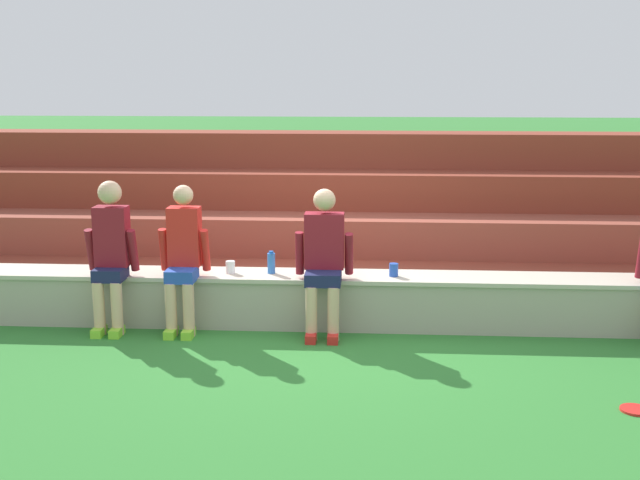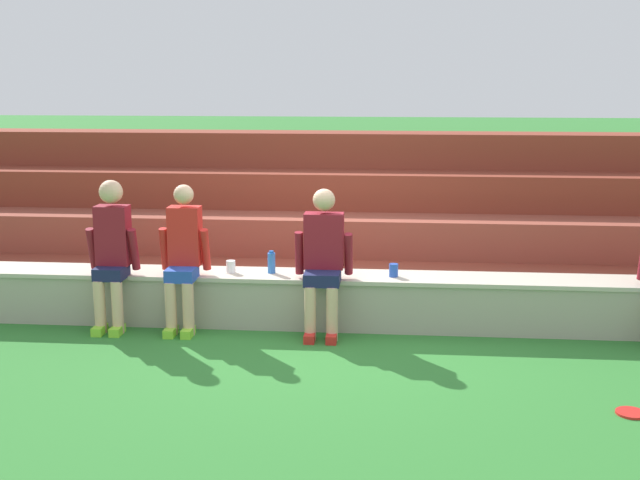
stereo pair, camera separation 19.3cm
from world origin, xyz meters
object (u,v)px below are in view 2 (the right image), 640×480
at_px(person_center, 323,257).
at_px(frisbee, 631,413).
at_px(plastic_cup_right_end, 231,267).
at_px(person_far_left, 112,250).
at_px(water_bottle_near_left, 271,263).
at_px(person_left_of_center, 183,254).
at_px(plastic_cup_left_end, 394,270).

bearing_deg(person_center, frisbee, -35.12).
distance_m(plastic_cup_right_end, frisbee, 3.93).
xyz_separation_m(person_far_left, water_bottle_near_left, (1.52, 0.28, -0.16)).
relative_size(person_left_of_center, plastic_cup_right_end, 11.56).
bearing_deg(person_left_of_center, frisbee, -24.53).
bearing_deg(plastic_cup_left_end, frisbee, -47.63).
relative_size(person_center, frisbee, 6.31).
bearing_deg(person_far_left, frisbee, -20.65).
distance_m(person_far_left, frisbee, 4.86).
bearing_deg(person_left_of_center, person_center, -0.92).
distance_m(person_far_left, person_center, 2.06).
xyz_separation_m(person_far_left, plastic_cup_left_end, (2.73, 0.24, -0.20)).
relative_size(person_left_of_center, water_bottle_near_left, 6.31).
distance_m(person_far_left, plastic_cup_right_end, 1.16).
height_order(person_far_left, plastic_cup_right_end, person_far_left).
height_order(plastic_cup_right_end, frisbee, plastic_cup_right_end).
relative_size(person_far_left, person_left_of_center, 1.03).
bearing_deg(water_bottle_near_left, person_left_of_center, -163.80).
bearing_deg(person_far_left, plastic_cup_left_end, 4.97).
bearing_deg(plastic_cup_right_end, plastic_cup_left_end, -0.68).
bearing_deg(plastic_cup_left_end, plastic_cup_right_end, 179.32).
bearing_deg(person_left_of_center, person_far_left, -176.81).
distance_m(water_bottle_near_left, plastic_cup_right_end, 0.41).
xyz_separation_m(person_center, frisbee, (2.43, -1.71, -0.74)).
relative_size(person_far_left, water_bottle_near_left, 6.50).
distance_m(person_left_of_center, water_bottle_near_left, 0.87).
relative_size(plastic_cup_left_end, frisbee, 0.58).
bearing_deg(plastic_cup_left_end, person_far_left, -175.03).
relative_size(person_center, plastic_cup_left_end, 10.95).
xyz_separation_m(person_left_of_center, water_bottle_near_left, (0.82, 0.24, -0.12)).
xyz_separation_m(person_left_of_center, plastic_cup_right_end, (0.42, 0.22, -0.16)).
xyz_separation_m(water_bottle_near_left, plastic_cup_right_end, (-0.41, -0.02, -0.04)).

